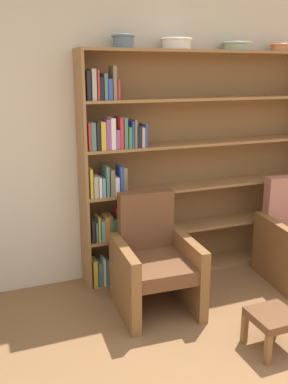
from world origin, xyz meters
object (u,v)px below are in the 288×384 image
Objects in this scene: bookshelf at (181,171)px; armchair_leather at (154,262)px; footstool at (273,320)px; bowl_copper at (123,41)px; bowl_cream at (176,43)px; bowl_stoneware at (237,46)px; bowl_sage at (282,47)px.

bookshelf reaches higher than armchair_leather.
footstool is at bearing -87.98° from bookshelf.
bowl_copper is 1.87m from armchair_leather.
bookshelf is 1.16m from bowl_cream.
bowl_copper reaches higher than bowl_stoneware.
bowl_cream reaches higher than bookshelf.
footstool is (-1.01, -1.42, -1.94)m from bowl_sage.
bowl_sage reaches higher than footstool.
bowl_sage is at bearing -157.71° from armchair_leather.
bookshelf is 12.13× the size of bowl_copper.
bowl_cream is (-0.08, -0.02, 1.16)m from bookshelf.
bowl_cream is at bearing 180.00° from bowl_sage.
bookshelf is 1.56m from bowl_sage.
bowl_copper is 0.86× the size of bowl_sage.
bowl_cream reaches higher than armchair_leather.
bowl_copper reaches higher than footstool.
bowl_cream reaches higher than footstool.
bowl_copper is 1.11m from bowl_stoneware.
bowl_stoneware reaches higher than bookshelf.
bookshelf is 8.69× the size of bowl_stoneware.
bookshelf is 1.30m from bowl_copper.
bowl_stoneware is 0.88× the size of footstool.
bowl_copper is (-0.57, -0.02, 1.17)m from bookshelf.
bowl_cream is at bearing -165.92° from bookshelf.
armchair_leather is (0.06, -0.55, -1.79)m from bowl_copper.
footstool is at bearing -66.19° from bowl_copper.
bowl_stoneware is 0.52m from bowl_sage.
bowl_stoneware is 0.29× the size of armchair_leather.
armchair_leather is at bearing -83.70° from bowl_copper.
bowl_sage is 0.24× the size of armchair_leather.
bookshelf is 0.99m from armchair_leather.
bowl_copper is 0.63× the size of footstool.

